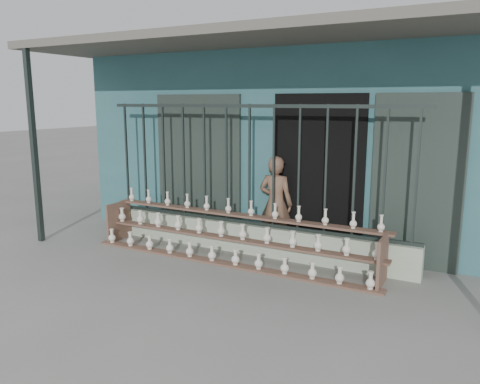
% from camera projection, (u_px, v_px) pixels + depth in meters
% --- Properties ---
extents(ground, '(60.00, 60.00, 0.00)m').
position_uv_depth(ground, '(204.00, 281.00, 6.06)').
color(ground, slate).
extents(workshop_building, '(7.40, 6.60, 3.21)m').
position_uv_depth(workshop_building, '(315.00, 135.00, 9.43)').
color(workshop_building, '#2F5E64').
rests_on(workshop_building, ground).
extents(parapet_wall, '(5.00, 0.20, 0.45)m').
position_uv_depth(parapet_wall, '(249.00, 238.00, 7.15)').
color(parapet_wall, '#B1C1A6').
rests_on(parapet_wall, ground).
extents(security_fence, '(5.00, 0.04, 1.80)m').
position_uv_depth(security_fence, '(249.00, 166.00, 6.93)').
color(security_fence, '#283330').
rests_on(security_fence, parapet_wall).
extents(shelf_rack, '(4.50, 0.68, 0.85)m').
position_uv_depth(shelf_rack, '(231.00, 236.00, 6.80)').
color(shelf_rack, brown).
rests_on(shelf_rack, ground).
extents(elderly_woman, '(0.54, 0.36, 1.48)m').
position_uv_depth(elderly_woman, '(276.00, 204.00, 7.18)').
color(elderly_woman, brown).
rests_on(elderly_woman, ground).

